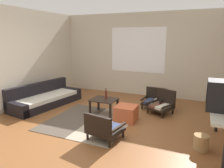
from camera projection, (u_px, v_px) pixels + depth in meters
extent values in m
plane|color=brown|center=(96.00, 127.00, 4.56)|extent=(7.80, 7.80, 0.00)
cube|color=beige|center=(138.00, 55.00, 7.01)|extent=(5.60, 0.12, 2.70)
cube|color=white|center=(137.00, 50.00, 6.92)|extent=(1.82, 0.01, 1.45)
cube|color=beige|center=(11.00, 59.00, 5.57)|extent=(0.12, 6.60, 2.70)
cube|color=#4C4238|center=(73.00, 118.00, 5.07)|extent=(0.92, 1.92, 0.01)
cube|color=gray|center=(107.00, 124.00, 4.72)|extent=(0.92, 1.92, 0.01)
cube|color=black|center=(47.00, 102.00, 6.01)|extent=(1.09, 2.19, 0.21)
cube|color=beige|center=(47.00, 97.00, 5.96)|extent=(0.96, 2.00, 0.10)
cube|color=black|center=(39.00, 92.00, 6.12)|extent=(0.46, 2.09, 0.53)
cube|color=black|center=(70.00, 93.00, 6.79)|extent=(0.79, 0.30, 0.33)
cube|color=black|center=(16.00, 109.00, 5.20)|extent=(0.79, 0.30, 0.33)
cube|color=black|center=(104.00, 100.00, 5.24)|extent=(0.63, 0.54, 0.02)
cube|color=black|center=(98.00, 103.00, 5.59)|extent=(0.04, 0.04, 0.39)
cube|color=black|center=(118.00, 106.00, 5.38)|extent=(0.04, 0.04, 0.39)
cube|color=black|center=(90.00, 109.00, 5.18)|extent=(0.04, 0.04, 0.39)
cube|color=black|center=(110.00, 112.00, 4.97)|extent=(0.04, 0.04, 0.39)
cylinder|color=black|center=(159.00, 110.00, 5.48)|extent=(0.04, 0.04, 0.13)
cylinder|color=black|center=(142.00, 107.00, 5.70)|extent=(0.04, 0.04, 0.13)
cylinder|color=black|center=(163.00, 105.00, 5.86)|extent=(0.04, 0.04, 0.13)
cylinder|color=black|center=(147.00, 103.00, 6.08)|extent=(0.04, 0.04, 0.13)
cube|color=black|center=(153.00, 103.00, 5.76)|extent=(0.59, 0.56, 0.05)
cube|color=beige|center=(156.00, 102.00, 5.69)|extent=(0.22, 0.47, 0.06)
cube|color=#2D3856|center=(150.00, 101.00, 5.78)|extent=(0.22, 0.47, 0.06)
cube|color=black|center=(156.00, 94.00, 5.92)|extent=(0.55, 0.12, 0.36)
cube|color=black|center=(162.00, 100.00, 5.62)|extent=(0.09, 0.52, 0.04)
cube|color=black|center=(144.00, 98.00, 5.85)|extent=(0.09, 0.52, 0.04)
cylinder|color=black|center=(102.00, 128.00, 4.37)|extent=(0.04, 0.04, 0.14)
cylinder|color=black|center=(123.00, 134.00, 4.10)|extent=(0.04, 0.04, 0.14)
cylinder|color=black|center=(88.00, 136.00, 3.99)|extent=(0.04, 0.04, 0.14)
cylinder|color=black|center=(109.00, 144.00, 3.71)|extent=(0.04, 0.04, 0.14)
cube|color=black|center=(106.00, 130.00, 4.02)|extent=(0.67, 0.65, 0.05)
cube|color=silver|center=(102.00, 126.00, 4.08)|extent=(0.28, 0.52, 0.06)
cube|color=#2D3856|center=(111.00, 129.00, 3.97)|extent=(0.28, 0.52, 0.06)
cube|color=black|center=(98.00, 125.00, 3.78)|extent=(0.59, 0.17, 0.35)
cube|color=black|center=(94.00, 122.00, 4.14)|extent=(0.14, 0.55, 0.04)
cube|color=black|center=(118.00, 128.00, 3.85)|extent=(0.14, 0.55, 0.04)
cylinder|color=black|center=(162.00, 116.00, 5.06)|extent=(0.04, 0.04, 0.13)
cylinder|color=black|center=(148.00, 111.00, 5.38)|extent=(0.04, 0.04, 0.13)
cylinder|color=black|center=(173.00, 111.00, 5.37)|extent=(0.04, 0.04, 0.13)
cylinder|color=black|center=(158.00, 107.00, 5.68)|extent=(0.04, 0.04, 0.13)
cube|color=black|center=(160.00, 108.00, 5.35)|extent=(0.70, 0.71, 0.05)
cube|color=beige|center=(163.00, 107.00, 5.26)|extent=(0.35, 0.51, 0.06)
cube|color=brown|center=(157.00, 105.00, 5.39)|extent=(0.35, 0.51, 0.06)
cube|color=black|center=(166.00, 97.00, 5.46)|extent=(0.50, 0.28, 0.42)
cube|color=black|center=(169.00, 106.00, 5.16)|extent=(0.26, 0.51, 0.04)
cube|color=black|center=(153.00, 101.00, 5.50)|extent=(0.26, 0.51, 0.04)
cube|color=#BC5633|center=(126.00, 113.00, 4.92)|extent=(0.49, 0.49, 0.35)
cube|color=beige|center=(223.00, 106.00, 3.42)|extent=(0.41, 1.84, 0.04)
cylinder|color=black|center=(218.00, 113.00, 4.29)|extent=(0.06, 0.06, 0.79)
cube|color=black|center=(207.00, 93.00, 3.21)|extent=(0.01, 0.30, 0.32)
cylinder|color=#A87047|center=(222.00, 93.00, 3.76)|extent=(0.19, 0.19, 0.21)
cylinder|color=#A87047|center=(223.00, 84.00, 3.73)|extent=(0.07, 0.07, 0.11)
cylinder|color=#5B2319|center=(106.00, 95.00, 5.28)|extent=(0.06, 0.06, 0.20)
cylinder|color=#5B2319|center=(106.00, 89.00, 5.25)|extent=(0.03, 0.03, 0.06)
cylinder|color=#9E7A4C|center=(201.00, 143.00, 3.61)|extent=(0.25, 0.25, 0.28)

